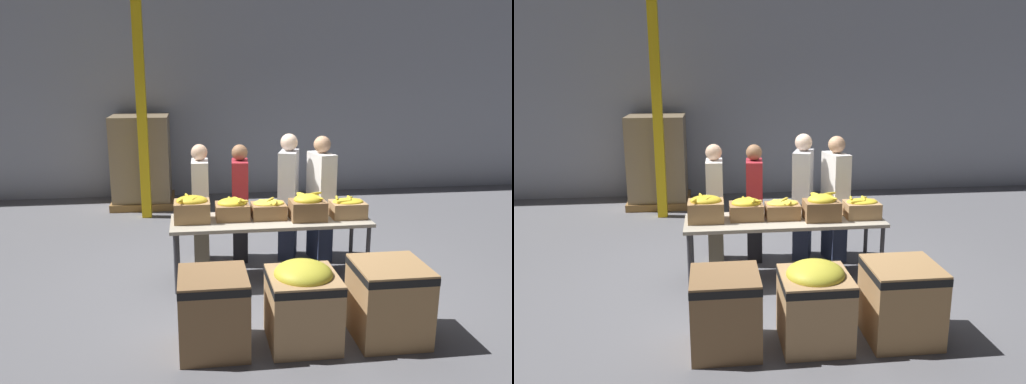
{
  "view_description": "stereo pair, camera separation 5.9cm",
  "coord_description": "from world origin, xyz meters",
  "views": [
    {
      "loc": [
        -0.9,
        -5.58,
        2.45
      ],
      "look_at": [
        -0.15,
        0.14,
        1.04
      ],
      "focal_mm": 35.0,
      "sensor_mm": 36.0,
      "label": 1
    },
    {
      "loc": [
        -0.84,
        -5.59,
        2.45
      ],
      "look_at": [
        -0.15,
        0.14,
        1.04
      ],
      "focal_mm": 35.0,
      "sensor_mm": 36.0,
      "label": 2
    }
  ],
  "objects": [
    {
      "name": "banana_box_2",
      "position": [
        -0.01,
        0.04,
        0.86
      ],
      "size": [
        0.4,
        0.31,
        0.24
      ],
      "color": "olive",
      "rests_on": "sorting_table"
    },
    {
      "name": "volunteer_1",
      "position": [
        -0.8,
        0.66,
        0.77
      ],
      "size": [
        0.22,
        0.42,
        1.56
      ],
      "rotation": [
        0.0,
        0.0,
        -1.59
      ],
      "color": "#6B604C",
      "rests_on": "ground_plane"
    },
    {
      "name": "donation_bin_2",
      "position": [
        0.88,
        -1.5,
        0.39
      ],
      "size": [
        0.65,
        0.65,
        0.73
      ],
      "color": "#A37A4C",
      "rests_on": "ground_plane"
    },
    {
      "name": "donation_bin_0",
      "position": [
        -0.75,
        -1.5,
        0.39
      ],
      "size": [
        0.61,
        0.61,
        0.72
      ],
      "color": "olive",
      "rests_on": "ground_plane"
    },
    {
      "name": "ground_plane",
      "position": [
        0.0,
        0.0,
        0.0
      ],
      "size": [
        30.0,
        30.0,
        0.0
      ],
      "primitive_type": "plane",
      "color": "slate"
    },
    {
      "name": "banana_box_0",
      "position": [
        -0.91,
        0.03,
        0.9
      ],
      "size": [
        0.41,
        0.34,
        0.32
      ],
      "color": "#A37A4C",
      "rests_on": "sorting_table"
    },
    {
      "name": "sorting_table",
      "position": [
        0.0,
        0.0,
        0.69
      ],
      "size": [
        2.33,
        0.73,
        0.75
      ],
      "color": "#B2A893",
      "rests_on": "ground_plane"
    },
    {
      "name": "wall_back",
      "position": [
        0.0,
        4.39,
        2.0
      ],
      "size": [
        16.0,
        0.08,
        4.0
      ],
      "color": "#9399A3",
      "rests_on": "ground_plane"
    },
    {
      "name": "volunteer_3",
      "position": [
        -0.29,
        0.68,
        0.77
      ],
      "size": [
        0.24,
        0.43,
        1.54
      ],
      "rotation": [
        0.0,
        0.0,
        -1.65
      ],
      "color": "black",
      "rests_on": "ground_plane"
    },
    {
      "name": "volunteer_2",
      "position": [
        0.76,
        0.57,
        0.82
      ],
      "size": [
        0.3,
        0.48,
        1.65
      ],
      "rotation": [
        0.0,
        0.0,
        -1.37
      ],
      "color": "#2D3856",
      "rests_on": "ground_plane"
    },
    {
      "name": "banana_box_3",
      "position": [
        0.43,
        -0.07,
        0.9
      ],
      "size": [
        0.41,
        0.33,
        0.31
      ],
      "color": "olive",
      "rests_on": "sorting_table"
    },
    {
      "name": "donation_bin_1",
      "position": [
        0.06,
        -1.5,
        0.42
      ],
      "size": [
        0.63,
        0.63,
        0.79
      ],
      "color": "tan",
      "rests_on": "ground_plane"
    },
    {
      "name": "pallet_stack_0",
      "position": [
        -1.82,
        3.7,
        0.82
      ],
      "size": [
        1.11,
        1.11,
        1.66
      ],
      "color": "olive",
      "rests_on": "ground_plane"
    },
    {
      "name": "support_pillar",
      "position": [
        -1.69,
        2.85,
        2.0
      ],
      "size": [
        0.16,
        0.16,
        4.0
      ],
      "color": "yellow",
      "rests_on": "ground_plane"
    },
    {
      "name": "volunteer_0",
      "position": [
        0.35,
        0.67,
        0.83
      ],
      "size": [
        0.35,
        0.49,
        1.67
      ],
      "rotation": [
        0.0,
        0.0,
        -1.89
      ],
      "color": "#2D3856",
      "rests_on": "ground_plane"
    },
    {
      "name": "banana_box_1",
      "position": [
        -0.44,
        0.06,
        0.87
      ],
      "size": [
        0.39,
        0.37,
        0.27
      ],
      "color": "olive",
      "rests_on": "sorting_table"
    },
    {
      "name": "banana_box_4",
      "position": [
        0.93,
        -0.04,
        0.86
      ],
      "size": [
        0.4,
        0.31,
        0.25
      ],
      "color": "tan",
      "rests_on": "sorting_table"
    }
  ]
}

